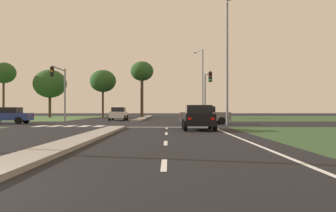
# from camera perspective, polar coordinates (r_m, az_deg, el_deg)

# --- Properties ---
(ground_plane) EXTENTS (200.00, 200.00, 0.00)m
(ground_plane) POSITION_cam_1_polar(r_m,az_deg,el_deg) (36.13, -5.79, -2.58)
(ground_plane) COLOR black
(grass_verge_far_right) EXTENTS (35.00, 35.00, 0.01)m
(grass_verge_far_right) POSITION_cam_1_polar(r_m,az_deg,el_deg) (64.29, 19.85, -1.64)
(grass_verge_far_right) COLOR #2D4C28
(grass_verge_far_right) RESTS_ON ground
(median_island_near) EXTENTS (1.20, 22.00, 0.14)m
(median_island_near) POSITION_cam_1_polar(r_m,az_deg,el_deg) (17.35, -12.07, -4.58)
(median_island_near) COLOR gray
(median_island_near) RESTS_ON ground
(median_island_far) EXTENTS (1.20, 36.00, 0.14)m
(median_island_far) POSITION_cam_1_polar(r_m,az_deg,el_deg) (61.04, -3.45, -1.67)
(median_island_far) COLOR gray
(median_island_far) RESTS_ON ground
(lane_dash_near) EXTENTS (0.14, 2.00, 0.01)m
(lane_dash_near) POSITION_cam_1_polar(r_m,az_deg,el_deg) (9.30, -0.65, -8.55)
(lane_dash_near) COLOR silver
(lane_dash_near) RESTS_ON ground
(lane_dash_second) EXTENTS (0.14, 2.00, 0.01)m
(lane_dash_second) POSITION_cam_1_polar(r_m,az_deg,el_deg) (15.27, -0.43, -5.40)
(lane_dash_second) COLOR silver
(lane_dash_second) RESTS_ON ground
(lane_dash_third) EXTENTS (0.14, 2.00, 0.01)m
(lane_dash_third) POSITION_cam_1_polar(r_m,az_deg,el_deg) (21.25, -0.33, -4.02)
(lane_dash_third) COLOR silver
(lane_dash_third) RESTS_ON ground
(lane_dash_fourth) EXTENTS (0.14, 2.00, 0.01)m
(lane_dash_fourth) POSITION_cam_1_polar(r_m,az_deg,el_deg) (27.24, -0.27, -3.25)
(lane_dash_fourth) COLOR silver
(lane_dash_fourth) RESTS_ON ground
(edge_line_right) EXTENTS (0.14, 24.00, 0.01)m
(edge_line_right) POSITION_cam_1_polar(r_m,az_deg,el_deg) (18.27, 10.23, -4.59)
(edge_line_right) COLOR silver
(edge_line_right) RESTS_ON ground
(stop_bar_near) EXTENTS (6.40, 0.50, 0.01)m
(stop_bar_near) POSITION_cam_1_polar(r_m,az_deg,el_deg) (28.96, 0.33, -3.08)
(stop_bar_near) COLOR silver
(stop_bar_near) RESTS_ON ground
(crosswalk_bar_near) EXTENTS (0.70, 2.80, 0.01)m
(crosswalk_bar_near) POSITION_cam_1_polar(r_m,az_deg,el_deg) (32.34, -18.10, -2.79)
(crosswalk_bar_near) COLOR silver
(crosswalk_bar_near) RESTS_ON ground
(crosswalk_bar_second) EXTENTS (0.70, 2.80, 0.01)m
(crosswalk_bar_second) POSITION_cam_1_polar(r_m,az_deg,el_deg) (32.00, -16.14, -2.82)
(crosswalk_bar_second) COLOR silver
(crosswalk_bar_second) RESTS_ON ground
(crosswalk_bar_third) EXTENTS (0.70, 2.80, 0.01)m
(crosswalk_bar_third) POSITION_cam_1_polar(r_m,az_deg,el_deg) (31.70, -14.14, -2.85)
(crosswalk_bar_third) COLOR silver
(crosswalk_bar_third) RESTS_ON ground
(crosswalk_bar_fourth) EXTENTS (0.70, 2.80, 0.01)m
(crosswalk_bar_fourth) POSITION_cam_1_polar(r_m,az_deg,el_deg) (31.44, -12.10, -2.87)
(crosswalk_bar_fourth) COLOR silver
(crosswalk_bar_fourth) RESTS_ON ground
(crosswalk_bar_fifth) EXTENTS (0.70, 2.80, 0.01)m
(crosswalk_bar_fifth) POSITION_cam_1_polar(r_m,az_deg,el_deg) (31.22, -10.04, -2.89)
(crosswalk_bar_fifth) COLOR silver
(crosswalk_bar_fifth) RESTS_ON ground
(car_white_near) EXTENTS (1.95, 4.15, 1.57)m
(car_white_near) POSITION_cam_1_polar(r_m,az_deg,el_deg) (47.22, -7.27, -1.12)
(car_white_near) COLOR silver
(car_white_near) RESTS_ON ground
(car_black_second) EXTENTS (1.99, 4.26, 1.58)m
(car_black_second) POSITION_cam_1_polar(r_m,az_deg,el_deg) (24.99, 4.36, -1.65)
(car_black_second) COLOR black
(car_black_second) RESTS_ON ground
(car_blue_third) EXTENTS (4.28, 2.09, 1.51)m
(car_blue_third) POSITION_cam_1_polar(r_m,az_deg,el_deg) (38.75, -22.30, -1.26)
(car_blue_third) COLOR navy
(car_blue_third) RESTS_ON ground
(car_grey_fourth) EXTENTS (4.50, 2.03, 1.58)m
(car_grey_fourth) POSITION_cam_1_polar(r_m,az_deg,el_deg) (35.21, 5.20, -1.32)
(car_grey_fourth) COLOR slate
(car_grey_fourth) RESTS_ON ground
(traffic_signal_far_left) EXTENTS (0.32, 5.03, 5.75)m
(traffic_signal_far_left) POSITION_cam_1_polar(r_m,az_deg,el_deg) (42.32, -15.44, 3.13)
(traffic_signal_far_left) COLOR gray
(traffic_signal_far_left) RESTS_ON ground
(traffic_signal_far_right) EXTENTS (0.32, 5.73, 5.17)m
(traffic_signal_far_right) POSITION_cam_1_polar(r_m,az_deg,el_deg) (40.59, 5.59, 2.79)
(traffic_signal_far_right) COLOR gray
(traffic_signal_far_right) RESTS_ON ground
(street_lamp_second) EXTENTS (0.56, 1.98, 10.21)m
(street_lamp_second) POSITION_cam_1_polar(r_m,az_deg,el_deg) (33.17, 8.51, 7.00)
(street_lamp_second) COLOR gray
(street_lamp_second) RESTS_ON ground
(street_lamp_third) EXTENTS (1.33, 2.01, 9.84)m
(street_lamp_third) POSITION_cam_1_polar(r_m,az_deg,el_deg) (56.22, 4.87, 3.74)
(street_lamp_third) COLOR gray
(street_lamp_third) RESTS_ON ground
(treeline_near) EXTENTS (4.01, 4.01, 9.03)m
(treeline_near) POSITION_cam_1_polar(r_m,az_deg,el_deg) (70.03, -22.83, 4.41)
(treeline_near) COLOR #423323
(treeline_near) RESTS_ON ground
(treeline_second) EXTENTS (5.45, 5.45, 7.87)m
(treeline_second) POSITION_cam_1_polar(r_m,az_deg,el_deg) (67.75, -16.85, 3.09)
(treeline_second) COLOR #423323
(treeline_second) RESTS_ON ground
(treeline_third) EXTENTS (4.30, 4.30, 7.82)m
(treeline_third) POSITION_cam_1_polar(r_m,az_deg,el_deg) (65.64, -9.51, 3.57)
(treeline_third) COLOR #423323
(treeline_third) RESTS_ON ground
(treeline_fourth) EXTENTS (3.58, 3.58, 8.83)m
(treeline_fourth) POSITION_cam_1_polar(r_m,az_deg,el_deg) (61.65, -3.88, 4.95)
(treeline_fourth) COLOR #423323
(treeline_fourth) RESTS_ON ground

